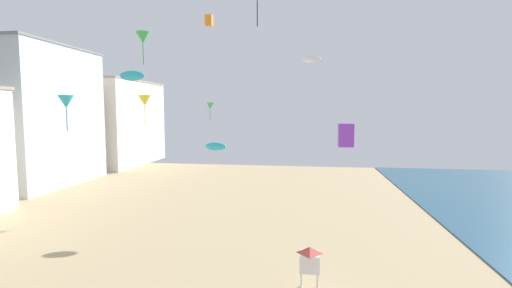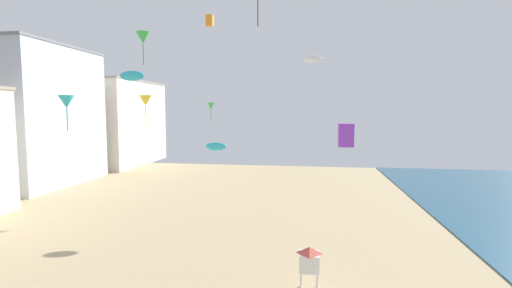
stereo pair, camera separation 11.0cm
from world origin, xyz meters
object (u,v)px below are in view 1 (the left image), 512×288
(kite_green_delta, at_px, (143,38))
(kite_cyan_parafoil, at_px, (132,76))
(kite_white_parafoil, at_px, (312,59))
(kite_cyan_parafoil_2, at_px, (215,147))
(kite_purple_box, at_px, (346,135))
(kite_green_delta_2, at_px, (210,106))
(kite_cyan_delta, at_px, (66,102))
(kite_orange_box, at_px, (209,21))
(lifeguard_stand, at_px, (310,259))
(kite_yellow_delta, at_px, (145,101))

(kite_green_delta, bearing_deg, kite_cyan_parafoil, -73.22)
(kite_white_parafoil, height_order, kite_cyan_parafoil_2, kite_white_parafoil)
(kite_purple_box, bearing_deg, kite_cyan_parafoil, -155.87)
(kite_green_delta_2, bearing_deg, kite_cyan_delta, -98.31)
(kite_cyan_parafoil, bearing_deg, kite_purple_box, 24.13)
(kite_purple_box, relative_size, kite_cyan_parafoil_2, 0.75)
(kite_green_delta, distance_m, kite_cyan_parafoil_2, 13.23)
(kite_orange_box, bearing_deg, lifeguard_stand, -60.66)
(kite_green_delta, bearing_deg, kite_green_delta_2, 93.52)
(kite_white_parafoil, bearing_deg, kite_cyan_parafoil, -114.88)
(kite_purple_box, xyz_separation_m, kite_cyan_parafoil, (-11.86, -5.31, 3.45))
(kite_purple_box, distance_m, kite_cyan_parafoil_2, 14.22)
(kite_white_parafoil, xyz_separation_m, kite_green_delta_2, (-12.05, 2.71, -4.92))
(kite_white_parafoil, bearing_deg, kite_cyan_parafoil_2, -142.51)
(lifeguard_stand, relative_size, kite_yellow_delta, 0.78)
(kite_green_delta, bearing_deg, kite_cyan_delta, -158.97)
(kite_green_delta_2, relative_size, kite_yellow_delta, 0.67)
(kite_white_parafoil, bearing_deg, kite_cyan_delta, -128.86)
(kite_yellow_delta, height_order, kite_cyan_parafoil_2, kite_yellow_delta)
(lifeguard_stand, distance_m, kite_purple_box, 8.18)
(kite_yellow_delta, bearing_deg, kite_orange_box, 14.81)
(lifeguard_stand, distance_m, kite_cyan_parafoil_2, 16.39)
(kite_cyan_parafoil_2, bearing_deg, kite_green_delta, -100.62)
(lifeguard_stand, xyz_separation_m, kite_cyan_parafoil_2, (-8.80, 12.90, 4.97))
(kite_green_delta, height_order, kite_purple_box, kite_green_delta)
(kite_green_delta, bearing_deg, kite_cyan_parafoil_2, 79.38)
(kite_yellow_delta, bearing_deg, kite_green_delta_2, 33.37)
(lifeguard_stand, height_order, kite_green_delta_2, kite_green_delta_2)
(kite_purple_box, relative_size, kite_white_parafoil, 0.78)
(kite_cyan_parafoil_2, bearing_deg, kite_cyan_delta, -117.66)
(kite_green_delta, bearing_deg, kite_yellow_delta, 115.64)
(kite_yellow_delta, bearing_deg, kite_cyan_parafoil, -65.98)
(kite_cyan_delta, xyz_separation_m, kite_cyan_parafoil_2, (6.32, 12.06, -3.88))
(lifeguard_stand, height_order, kite_cyan_delta, kite_cyan_delta)
(kite_white_parafoil, relative_size, kite_yellow_delta, 0.58)
(kite_cyan_parafoil, xyz_separation_m, kite_yellow_delta, (-8.68, 19.47, -0.70))
(kite_green_delta_2, distance_m, kite_yellow_delta, 7.59)
(kite_cyan_parafoil_2, bearing_deg, lifeguard_stand, -55.70)
(kite_white_parafoil, xyz_separation_m, kite_orange_box, (-11.39, 0.39, 4.51))
(kite_orange_box, bearing_deg, kite_purple_box, -49.77)
(kite_purple_box, height_order, kite_white_parafoil, kite_white_parafoil)
(lifeguard_stand, bearing_deg, kite_cyan_parafoil, -177.69)
(kite_green_delta, xyz_separation_m, kite_cyan_parafoil, (1.13, -3.74, -2.78))
(kite_green_delta, xyz_separation_m, kite_green_delta_2, (-1.22, 19.90, -4.03))
(kite_purple_box, height_order, kite_yellow_delta, kite_yellow_delta)
(lifeguard_stand, relative_size, kite_purple_box, 1.70)
(kite_green_delta, bearing_deg, kite_orange_box, 91.82)
(lifeguard_stand, xyz_separation_m, kite_green_delta_2, (-11.97, 22.43, 8.92))
(kite_cyan_parafoil, bearing_deg, kite_cyan_parafoil_2, 86.68)
(kite_orange_box, xyz_separation_m, kite_yellow_delta, (-6.99, -1.85, -8.89))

